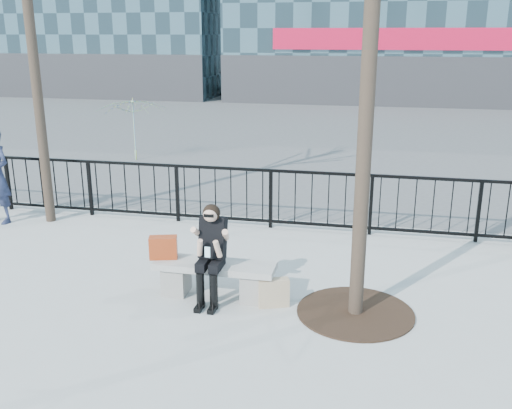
# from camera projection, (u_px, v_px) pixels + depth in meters

# --- Properties ---
(ground) EXTENTS (120.00, 120.00, 0.00)m
(ground) POSITION_uv_depth(u_px,v_px,m) (215.00, 296.00, 7.80)
(ground) COLOR #9D9D98
(ground) RESTS_ON ground
(street_surface) EXTENTS (60.00, 23.00, 0.01)m
(street_surface) POSITION_uv_depth(u_px,v_px,m) (324.00, 127.00, 21.84)
(street_surface) COLOR #474747
(street_surface) RESTS_ON ground
(railing) EXTENTS (14.00, 0.06, 1.10)m
(railing) POSITION_uv_depth(u_px,v_px,m) (260.00, 198.00, 10.45)
(railing) COLOR black
(railing) RESTS_ON ground
(tree_grate) EXTENTS (1.50, 1.50, 0.02)m
(tree_grate) POSITION_uv_depth(u_px,v_px,m) (355.00, 312.00, 7.32)
(tree_grate) COLOR black
(tree_grate) RESTS_ON ground
(bench_main) EXTENTS (1.65, 0.46, 0.49)m
(bench_main) POSITION_uv_depth(u_px,v_px,m) (215.00, 276.00, 7.71)
(bench_main) COLOR slate
(bench_main) RESTS_ON ground
(seated_woman) EXTENTS (0.50, 0.64, 1.34)m
(seated_woman) POSITION_uv_depth(u_px,v_px,m) (211.00, 255.00, 7.45)
(seated_woman) COLOR black
(seated_woman) RESTS_ON ground
(handbag) EXTENTS (0.41, 0.28, 0.31)m
(handbag) POSITION_uv_depth(u_px,v_px,m) (163.00, 247.00, 7.78)
(handbag) COLOR #9C3313
(handbag) RESTS_ON bench_main
(shopping_bag) EXTENTS (0.43, 0.28, 0.38)m
(shopping_bag) POSITION_uv_depth(u_px,v_px,m) (274.00, 293.00, 7.46)
(shopping_bag) COLOR #CDB291
(shopping_bag) RESTS_ON ground
(vendor_umbrella) EXTENTS (2.39, 2.41, 1.76)m
(vendor_umbrella) POSITION_uv_depth(u_px,v_px,m) (133.00, 130.00, 15.88)
(vendor_umbrella) COLOR #D2E532
(vendor_umbrella) RESTS_ON ground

